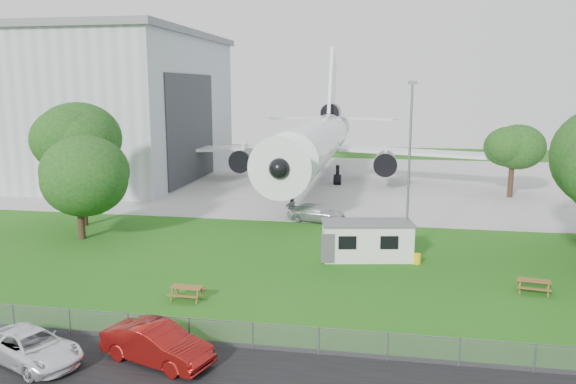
% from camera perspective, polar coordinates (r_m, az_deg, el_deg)
% --- Properties ---
extents(ground, '(160.00, 160.00, 0.00)m').
position_cam_1_polar(ground, '(35.19, -1.49, -8.82)').
color(ground, '#2C6D1A').
extents(concrete_apron, '(120.00, 46.00, 0.03)m').
position_cam_1_polar(concrete_apron, '(71.78, 4.62, 1.19)').
color(concrete_apron, '#B7B7B2').
rests_on(concrete_apron, ground).
extents(hangar, '(43.00, 31.00, 18.55)m').
position_cam_1_polar(hangar, '(81.82, -23.23, 8.15)').
color(hangar, '#B2B7BC').
rests_on(hangar, ground).
extents(airliner, '(46.36, 47.73, 17.69)m').
position_cam_1_polar(airliner, '(69.21, 2.86, 5.25)').
color(airliner, white).
rests_on(airliner, ground).
extents(site_cabin, '(6.95, 3.80, 2.62)m').
position_cam_1_polar(site_cabin, '(39.19, 8.04, -4.88)').
color(site_cabin, silver).
rests_on(site_cabin, ground).
extents(picnic_west, '(1.89, 1.60, 0.76)m').
position_cam_1_polar(picnic_west, '(32.47, -10.19, -10.69)').
color(picnic_west, brown).
rests_on(picnic_west, ground).
extents(picnic_east, '(2.00, 1.75, 0.76)m').
position_cam_1_polar(picnic_east, '(35.92, 23.62, -9.33)').
color(picnic_east, brown).
rests_on(picnic_east, ground).
extents(fence, '(58.00, 0.04, 1.30)m').
position_cam_1_polar(fence, '(26.67, -5.75, -15.48)').
color(fence, gray).
rests_on(fence, ground).
extents(lamp_mast, '(0.16, 0.16, 12.00)m').
position_cam_1_polar(lamp_mast, '(39.15, 12.19, 1.99)').
color(lamp_mast, slate).
rests_on(lamp_mast, ground).
extents(tree_west_big, '(7.31, 7.31, 10.53)m').
position_cam_1_polar(tree_west_big, '(50.34, -20.41, 4.42)').
color(tree_west_big, '#382619').
rests_on(tree_west_big, ground).
extents(tree_west_small, '(7.36, 7.36, 8.49)m').
position_cam_1_polar(tree_west_small, '(46.08, -20.55, 1.31)').
color(tree_west_small, '#382619').
rests_on(tree_west_small, ground).
extents(tree_far_apron, '(6.15, 6.15, 8.57)m').
position_cam_1_polar(tree_far_apron, '(64.34, 21.91, 4.29)').
color(tree_far_apron, '#382619').
rests_on(tree_far_apron, ground).
extents(car_centre_sedan, '(5.39, 3.30, 1.68)m').
position_cam_1_polar(car_centre_sedan, '(25.58, -13.18, -14.82)').
color(car_centre_sedan, maroon).
rests_on(car_centre_sedan, ground).
extents(car_west_estate, '(5.56, 4.12, 1.40)m').
position_cam_1_polar(car_west_estate, '(27.31, -24.62, -14.16)').
color(car_west_estate, white).
rests_on(car_west_estate, ground).
extents(car_apron_van, '(5.47, 2.89, 1.51)m').
position_cam_1_polar(car_apron_van, '(49.65, 2.92, -2.15)').
color(car_apron_van, '#B5B7BC').
rests_on(car_apron_van, ground).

